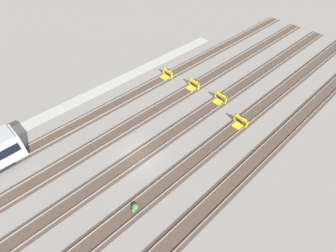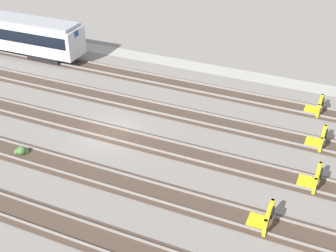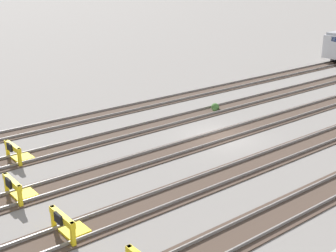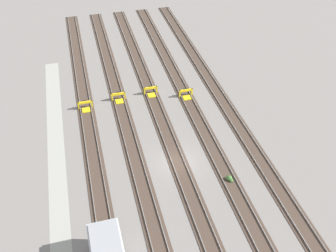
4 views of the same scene
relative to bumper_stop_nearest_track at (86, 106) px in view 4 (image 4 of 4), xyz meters
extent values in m
plane|color=gray|center=(13.03, 9.40, -0.51)|extent=(400.00, 400.00, 0.00)
cube|color=#9E9E93|center=(13.03, -4.23, -0.51)|extent=(54.00, 2.00, 0.01)
cube|color=#47382D|center=(13.03, 0.00, -0.48)|extent=(90.00, 2.23, 0.06)
cube|color=gray|center=(13.03, 0.71, -0.38)|extent=(90.00, 0.07, 0.15)
cube|color=gray|center=(13.03, -0.72, -0.38)|extent=(90.00, 0.07, 0.15)
cube|color=#47382D|center=(13.03, 4.70, -0.48)|extent=(90.00, 2.23, 0.06)
cube|color=gray|center=(13.03, 5.42, -0.38)|extent=(90.00, 0.07, 0.15)
cube|color=gray|center=(13.03, 3.98, -0.38)|extent=(90.00, 0.07, 0.15)
cube|color=#47382D|center=(13.03, 9.40, -0.48)|extent=(90.00, 2.24, 0.06)
cube|color=gray|center=(13.03, 10.12, -0.38)|extent=(90.00, 0.07, 0.15)
cube|color=gray|center=(13.03, 8.68, -0.38)|extent=(90.00, 0.07, 0.15)
cube|color=#47382D|center=(13.03, 14.10, -0.48)|extent=(90.00, 2.23, 0.06)
cube|color=gray|center=(13.03, 14.82, -0.38)|extent=(90.00, 0.07, 0.15)
cube|color=gray|center=(13.03, 13.38, -0.38)|extent=(90.00, 0.07, 0.15)
cube|color=#47382D|center=(13.03, 18.80, -0.48)|extent=(90.00, 2.23, 0.06)
cube|color=gray|center=(13.03, 19.52, -0.38)|extent=(90.00, 0.07, 0.15)
cube|color=gray|center=(13.03, 18.08, -0.38)|extent=(90.00, 0.07, 0.15)
cube|color=blue|center=(22.04, -0.14, 2.54)|extent=(0.09, 0.70, 0.56)
cube|color=yellow|center=(-0.25, 0.90, 0.06)|extent=(0.18, 0.18, 1.15)
cube|color=yellow|center=(-0.23, -0.90, 0.06)|extent=(0.18, 0.18, 1.15)
cube|color=yellow|center=(-0.24, 0.00, 0.49)|extent=(0.26, 2.00, 0.30)
cube|color=yellow|center=(0.31, 0.00, -0.42)|extent=(1.11, 1.09, 0.18)
cube|color=black|center=(-0.42, 0.00, 0.49)|extent=(0.13, 0.60, 0.44)
cube|color=yellow|center=(-1.16, 5.60, 0.06)|extent=(0.18, 0.18, 1.15)
cube|color=yellow|center=(-1.14, 3.80, 0.06)|extent=(0.18, 0.18, 1.15)
cube|color=yellow|center=(-1.15, 4.70, 0.49)|extent=(0.26, 2.00, 0.30)
cube|color=yellow|center=(-0.60, 4.70, -0.42)|extent=(1.11, 1.09, 0.18)
cube|color=black|center=(-1.33, 4.70, 0.49)|extent=(0.13, 0.60, 0.44)
cube|color=yellow|center=(-1.51, 10.30, 0.06)|extent=(0.18, 0.18, 1.15)
cube|color=yellow|center=(-1.52, 8.50, 0.06)|extent=(0.18, 0.18, 1.15)
cube|color=yellow|center=(-1.52, 9.40, 0.49)|extent=(0.25, 2.00, 0.30)
cube|color=yellow|center=(-0.97, 9.40, -0.42)|extent=(1.10, 1.08, 0.18)
cube|color=black|center=(-1.70, 9.40, 0.49)|extent=(0.12, 0.60, 0.44)
cube|color=yellow|center=(0.32, 15.00, 0.06)|extent=(0.18, 0.18, 1.15)
cube|color=yellow|center=(0.37, 13.20, 0.06)|extent=(0.18, 0.18, 1.15)
cube|color=yellow|center=(0.34, 14.10, 0.49)|extent=(0.29, 2.01, 0.30)
cube|color=yellow|center=(0.89, 14.11, -0.42)|extent=(1.13, 1.11, 0.18)
cube|color=black|center=(0.16, 14.09, 0.49)|extent=(0.13, 0.60, 0.44)
sphere|color=#427033|center=(17.21, 14.12, -0.23)|extent=(0.64, 0.64, 0.64)
sphere|color=#427033|center=(17.51, 14.24, -0.33)|extent=(0.44, 0.44, 0.44)
sphere|color=#427033|center=(16.99, 13.94, -0.37)|extent=(0.36, 0.36, 0.36)
camera|label=1|loc=(23.28, 25.19, 22.81)|focal=28.00mm
camera|label=2|loc=(-2.52, 33.84, 17.64)|focal=50.00mm
camera|label=3|loc=(-8.68, -11.93, 10.74)|focal=50.00mm
camera|label=4|loc=(44.66, 0.11, 31.24)|focal=42.00mm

